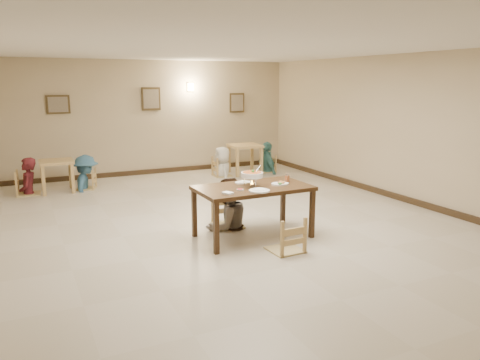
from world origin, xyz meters
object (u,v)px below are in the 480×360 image
bg_table_right (245,150)px  bg_chair_lr (85,171)px  bg_chair_rr (267,156)px  bg_diner_a (26,158)px  main_diner (227,178)px  curry_warmer (252,175)px  bg_diner_d (267,142)px  bg_diner_c (222,147)px  bg_table_left (57,166)px  bg_diner_b (84,155)px  chair_near (286,218)px  main_table (253,191)px  drink_glass (287,178)px  bg_chair_ll (27,172)px  chair_far (227,197)px  bg_chair_rl (222,158)px

bg_table_right → bg_chair_lr: (-4.13, -0.04, -0.22)m
bg_chair_rr → bg_diner_a: size_ratio=0.53×
main_diner → curry_warmer: (0.14, -0.64, 0.16)m
main_diner → bg_diner_d: bearing=-139.3°
bg_diner_c → bg_table_left: bearing=-83.1°
bg_diner_b → bg_diner_d: size_ratio=0.95×
chair_near → bg_chair_rr: bearing=-118.3°
main_table → chair_near: bearing=-80.4°
curry_warmer → main_table: bearing=-24.8°
bg_chair_rr → main_table: bearing=-30.2°
bg_table_right → bg_diner_c: bg_diner_c is taller
bg_table_right → bg_diner_a: size_ratio=0.53×
drink_glass → bg_diner_d: (2.23, 4.73, -0.06)m
main_table → bg_diner_a: bg_diner_a is taller
chair_near → bg_diner_b: (-2.06, 5.50, 0.30)m
main_table → bg_diner_d: bg_diner_d is taller
main_table → bg_diner_c: size_ratio=1.15×
bg_table_right → bg_diner_d: size_ratio=0.52×
bg_diner_d → bg_chair_lr: bearing=92.8°
bg_table_left → bg_chair_ll: bearing=179.6°
bg_table_left → bg_diner_d: size_ratio=0.44×
curry_warmer → bg_chair_ll: (-3.13, 4.70, -0.50)m
bg_diner_c → chair_far: bearing=-16.1°
bg_diner_a → bg_diner_b: (1.23, 0.03, -0.03)m
curry_warmer → bg_diner_c: (1.55, 4.75, -0.24)m
bg_table_right → bg_chair_rl: bg_chair_rl is taller
bg_chair_lr → bg_diner_c: size_ratio=0.56×
chair_far → bg_diner_c: size_ratio=0.67×
bg_chair_ll → bg_diner_c: (4.68, 0.05, 0.27)m
bg_chair_rl → bg_chair_lr: bearing=92.2°
chair_far → bg_chair_lr: (-1.79, 4.03, -0.08)m
drink_glass → bg_chair_ll: size_ratio=0.14×
bg_diner_a → bg_table_left: bearing=98.3°
chair_far → bg_diner_c: (1.66, 4.05, 0.26)m
bg_chair_rr → bg_diner_c: size_ratio=0.56×
main_diner → bg_diner_c: 4.45m
chair_far → bg_diner_d: bg_diner_d is taller
chair_near → drink_glass: (0.51, 0.82, 0.40)m
drink_glass → bg_chair_rr: bearing=64.7°
main_diner → bg_chair_ll: (-2.99, 4.06, -0.34)m
bg_diner_c → bg_diner_b: bearing=-83.5°
bg_diner_d → main_diner: bearing=145.9°
bg_chair_ll → bg_diner_a: bearing=0.0°
bg_diner_b → bg_diner_c: 3.45m
bg_table_right → bg_chair_rr: bearing=-0.1°
chair_near → bg_chair_ll: (-3.29, 5.48, 0.01)m
bg_diner_b → bg_diner_d: 4.80m
bg_chair_rr → bg_diner_a: 6.04m
bg_chair_ll → bg_diner_d: bg_diner_d is taller
bg_table_left → bg_diner_d: bearing=0.8°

